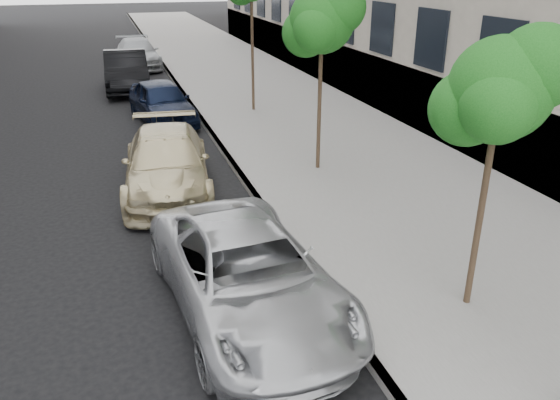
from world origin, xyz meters
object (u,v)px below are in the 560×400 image
tree_near (502,88)px  suv (167,163)px  sedan_black (126,71)px  sedan_rear (138,54)px  tree_mid (323,20)px  sedan_blue (162,102)px  minivan (247,274)px

tree_near → suv: (-3.90, 6.43, -2.80)m
suv → sedan_black: 12.10m
suv → tree_near: bearing=-52.4°
tree_near → sedan_rear: tree_near is taller
tree_mid → sedan_blue: bearing=118.1°
tree_mid → sedan_blue: (-3.33, 6.24, -3.11)m
sedan_rear → sedan_black: bearing=-101.1°
sedan_black → sedan_rear: sedan_black is taller
tree_mid → tree_near: bearing=-90.0°
sedan_black → minivan: bearing=-85.6°
tree_mid → sedan_blue: tree_mid is taller
minivan → sedan_blue: 11.77m
suv → sedan_rear: bearing=94.4°
tree_mid → minivan: bearing=-121.0°
sedan_black → sedan_rear: bearing=82.9°
sedan_black → tree_mid: bearing=-69.2°
sedan_blue → tree_mid: bearing=-70.1°
sedan_blue → sedan_rear: (0.00, 11.39, 0.01)m
tree_mid → sedan_rear: size_ratio=0.92×
suv → sedan_rear: size_ratio=0.97×
sedan_blue → sedan_black: bearing=90.3°
tree_near → minivan: (-3.33, 0.97, -2.83)m
sedan_rear → minivan: bearing=-92.4°
tree_mid → minivan: size_ratio=0.94×
tree_near → minivan: size_ratio=0.87×
sedan_black → tree_near: bearing=-75.6°
suv → sedan_blue: sedan_blue is taller
tree_near → tree_mid: bearing=90.0°
tree_near → minivan: bearing=163.7°
tree_near → sedan_rear: size_ratio=0.84×
tree_near → sedan_blue: size_ratio=1.01×
suv → sedan_rear: 17.71m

